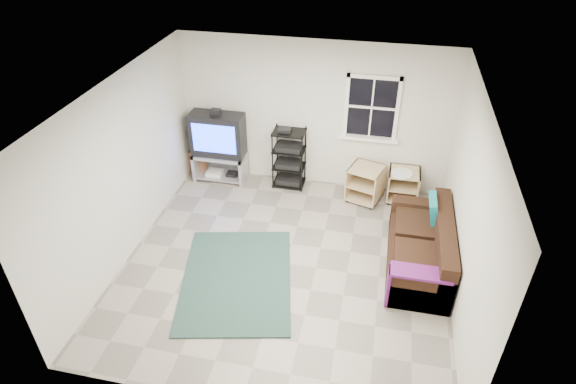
% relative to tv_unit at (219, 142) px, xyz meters
% --- Properties ---
extents(room, '(4.60, 4.62, 4.60)m').
position_rel_tv_unit_xyz_m(room, '(2.61, 0.23, 0.72)').
color(room, gray).
rests_on(room, ground).
extents(tv_unit, '(0.94, 0.47, 1.38)m').
position_rel_tv_unit_xyz_m(tv_unit, '(0.00, 0.00, 0.00)').
color(tv_unit, '#A0A0A8').
rests_on(tv_unit, ground).
extents(av_rack, '(0.55, 0.40, 1.11)m').
position_rel_tv_unit_xyz_m(av_rack, '(1.27, 0.04, -0.28)').
color(av_rack, black).
rests_on(av_rack, ground).
extents(side_table_left, '(0.67, 0.67, 0.63)m').
position_rel_tv_unit_xyz_m(side_table_left, '(2.65, -0.11, -0.42)').
color(side_table_left, '#D0B080').
rests_on(side_table_left, ground).
extents(side_table_right, '(0.51, 0.54, 0.59)m').
position_rel_tv_unit_xyz_m(side_table_right, '(3.27, 0.01, -0.43)').
color(side_table_right, '#D0B080').
rests_on(side_table_right, ground).
extents(sofa, '(0.83, 1.87, 0.85)m').
position_rel_tv_unit_xyz_m(sofa, '(3.55, -1.68, -0.46)').
color(sofa, black).
rests_on(sofa, ground).
extents(shag_rug, '(1.90, 2.32, 0.02)m').
position_rel_tv_unit_xyz_m(shag_rug, '(1.06, -2.50, -0.75)').
color(shag_rug, black).
rests_on(shag_rug, ground).
extents(paper_bag, '(0.36, 0.30, 0.44)m').
position_rel_tv_unit_xyz_m(paper_bag, '(-0.49, 0.10, -0.54)').
color(paper_bag, '#8E5D3F').
rests_on(paper_bag, ground).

